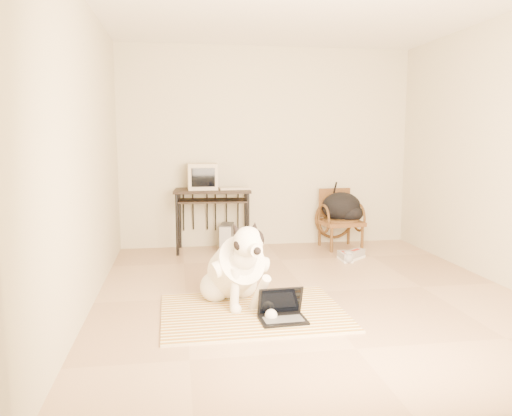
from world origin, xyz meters
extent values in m
plane|color=tan|center=(0.00, 0.00, 0.00)|extent=(4.50, 4.50, 0.00)
plane|color=white|center=(0.00, 0.00, 2.70)|extent=(4.50, 4.50, 0.00)
plane|color=beige|center=(0.00, 2.25, 1.35)|extent=(4.50, 0.00, 4.50)
plane|color=beige|center=(0.00, -2.25, 1.35)|extent=(4.50, 0.00, 4.50)
plane|color=beige|center=(-2.00, 0.00, 1.35)|extent=(0.00, 4.50, 4.50)
plane|color=beige|center=(2.00, 0.00, 1.35)|extent=(0.00, 4.50, 4.50)
cube|color=#B76B1D|center=(-0.60, -0.96, 0.01)|extent=(1.55, 0.26, 0.02)
cube|color=#416B2D|center=(-0.61, -0.72, 0.01)|extent=(1.55, 0.26, 0.02)
cube|color=#65407C|center=(-0.61, -0.49, 0.01)|extent=(1.55, 0.26, 0.02)
cube|color=yellow|center=(-0.62, -0.25, 0.01)|extent=(1.55, 0.26, 0.02)
cube|color=beige|center=(-0.62, -0.01, 0.01)|extent=(1.55, 0.26, 0.02)
sphere|color=white|center=(-0.91, -0.13, 0.14)|extent=(0.28, 0.28, 0.28)
sphere|color=white|center=(-0.65, -0.06, 0.14)|extent=(0.28, 0.28, 0.28)
ellipsoid|color=white|center=(-0.78, -0.11, 0.16)|extent=(0.34, 0.31, 0.28)
ellipsoid|color=white|center=(-0.73, -0.27, 0.35)|extent=(0.50, 0.70, 0.60)
cylinder|color=white|center=(-0.73, -0.26, 0.35)|extent=(0.54, 0.63, 0.55)
sphere|color=white|center=(-0.68, -0.44, 0.49)|extent=(0.23, 0.23, 0.23)
sphere|color=white|center=(-0.66, -0.52, 0.63)|extent=(0.26, 0.26, 0.26)
ellipsoid|color=black|center=(-0.62, -0.51, 0.65)|extent=(0.20, 0.22, 0.19)
cylinder|color=white|center=(-0.63, -0.63, 0.59)|extent=(0.14, 0.16, 0.11)
sphere|color=black|center=(-0.61, -0.70, 0.59)|extent=(0.06, 0.06, 0.06)
cone|color=black|center=(-0.76, -0.49, 0.73)|extent=(0.13, 0.14, 0.16)
cone|color=black|center=(-0.59, -0.45, 0.73)|extent=(0.13, 0.15, 0.16)
torus|color=silver|center=(-0.68, -0.46, 0.53)|extent=(0.25, 0.18, 0.21)
cylinder|color=white|center=(-0.77, -0.47, 0.21)|extent=(0.10, 0.13, 0.38)
cylinder|color=white|center=(-0.57, -0.53, 0.19)|extent=(0.16, 0.35, 0.39)
sphere|color=white|center=(-0.76, -0.49, 0.05)|extent=(0.10, 0.10, 0.10)
sphere|color=white|center=(-0.50, -0.70, 0.05)|extent=(0.10, 0.10, 0.10)
cone|color=black|center=(-0.86, 0.13, 0.05)|extent=(0.27, 0.36, 0.10)
cube|color=black|center=(-0.41, -0.76, 0.03)|extent=(0.38, 0.28, 0.02)
cube|color=#4D4D50|center=(-0.41, -0.77, 0.04)|extent=(0.32, 0.17, 0.00)
cube|color=black|center=(-0.41, -0.66, 0.16)|extent=(0.38, 0.11, 0.24)
cube|color=black|center=(-0.41, -0.67, 0.16)|extent=(0.33, 0.09, 0.21)
cube|color=black|center=(-0.78, 1.95, 0.80)|extent=(1.02, 0.62, 0.03)
cube|color=black|center=(-0.78, 1.89, 0.68)|extent=(0.90, 0.50, 0.02)
cylinder|color=black|center=(-1.24, 1.75, 0.39)|extent=(0.04, 0.04, 0.79)
cylinder|color=black|center=(-1.21, 2.21, 0.39)|extent=(0.04, 0.04, 0.79)
cylinder|color=black|center=(-0.35, 1.69, 0.39)|extent=(0.04, 0.04, 0.79)
cylinder|color=black|center=(-0.31, 2.14, 0.39)|extent=(0.04, 0.04, 0.79)
cube|color=#C2B298|center=(-0.91, 1.97, 0.99)|extent=(0.38, 0.36, 0.34)
cube|color=black|center=(-0.90, 1.80, 0.99)|extent=(0.30, 0.02, 0.24)
cube|color=#C2B298|center=(-0.49, 1.87, 0.83)|extent=(0.40, 0.16, 0.03)
cube|color=#4D4D50|center=(-0.59, 1.95, 0.18)|extent=(0.23, 0.40, 0.35)
cube|color=#ABABB0|center=(-0.63, 1.76, 0.18)|extent=(0.15, 0.04, 0.34)
cube|color=brown|center=(0.94, 1.84, 0.35)|extent=(0.56, 0.55, 0.05)
cylinder|color=#3A230F|center=(0.94, 1.84, 0.39)|extent=(0.49, 0.49, 0.04)
cube|color=brown|center=(0.92, 2.08, 0.59)|extent=(0.45, 0.07, 0.40)
cylinder|color=#3A230F|center=(0.74, 1.61, 0.16)|extent=(0.04, 0.04, 0.32)
cylinder|color=#3A230F|center=(0.71, 2.04, 0.16)|extent=(0.04, 0.04, 0.32)
cylinder|color=#3A230F|center=(1.17, 1.65, 0.16)|extent=(0.04, 0.04, 0.32)
cylinder|color=#3A230F|center=(1.14, 2.08, 0.16)|extent=(0.04, 0.04, 0.32)
ellipsoid|color=black|center=(0.96, 1.91, 0.56)|extent=(0.53, 0.44, 0.39)
ellipsoid|color=black|center=(1.07, 1.81, 0.48)|extent=(0.33, 0.27, 0.23)
cube|color=white|center=(0.77, 1.17, 0.01)|extent=(0.12, 0.29, 0.03)
cube|color=gray|center=(0.77, 1.17, 0.05)|extent=(0.11, 0.28, 0.09)
cube|color=maroon|center=(0.77, 1.17, 0.09)|extent=(0.05, 0.14, 0.02)
cube|color=white|center=(0.91, 1.22, 0.02)|extent=(0.33, 0.31, 0.03)
cube|color=gray|center=(0.91, 1.22, 0.06)|extent=(0.32, 0.30, 0.10)
cube|color=maroon|center=(0.91, 1.22, 0.10)|extent=(0.16, 0.14, 0.02)
camera|label=1|loc=(-1.23, -4.53, 1.48)|focal=35.00mm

